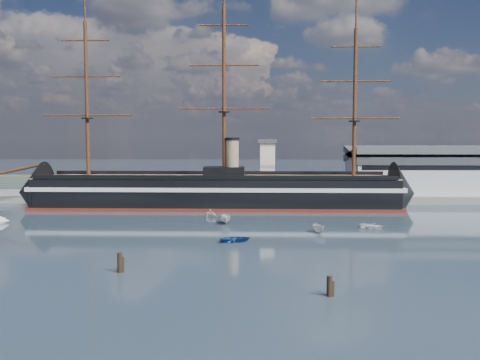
{
  "coord_description": "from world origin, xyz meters",
  "views": [
    {
      "loc": [
        -0.87,
        -72.24,
        17.76
      ],
      "look_at": [
        -3.51,
        35.0,
        9.0
      ],
      "focal_mm": 40.0,
      "sensor_mm": 36.0,
      "label": 1
    }
  ],
  "objects": [
    {
      "name": "quay_tower",
      "position": [
        3.0,
        73.0,
        9.75
      ],
      "size": [
        5.0,
        5.0,
        15.0
      ],
      "color": "silver",
      "rests_on": "ground"
    },
    {
      "name": "ground",
      "position": [
        0.0,
        40.0,
        0.0
      ],
      "size": [
        600.0,
        600.0,
        0.0
      ],
      "primitive_type": "plane",
      "color": "#20303E",
      "rests_on": "ground"
    },
    {
      "name": "motorboat_a",
      "position": [
        -6.42,
        35.4,
        0.0
      ],
      "size": [
        5.98,
        2.55,
        2.34
      ],
      "primitive_type": "imported",
      "rotation": [
        0.0,
        0.0,
        0.07
      ],
      "color": "silver",
      "rests_on": "ground"
    },
    {
      "name": "motorboat_e",
      "position": [
        22.19,
        30.12,
        0.0
      ],
      "size": [
        3.1,
        3.2,
        1.49
      ],
      "primitive_type": "imported",
      "rotation": [
        0.0,
        0.0,
        0.82
      ],
      "color": "white",
      "rests_on": "ground"
    },
    {
      "name": "warship",
      "position": [
        -11.79,
        60.0,
        4.04
      ],
      "size": [
        112.95,
        17.06,
        53.94
      ],
      "rotation": [
        0.0,
        0.0,
        -0.01
      ],
      "color": "black",
      "rests_on": "ground"
    },
    {
      "name": "quay",
      "position": [
        10.0,
        76.0,
        0.0
      ],
      "size": [
        180.0,
        18.0,
        2.0
      ],
      "primitive_type": "cube",
      "color": "slate",
      "rests_on": "ground"
    },
    {
      "name": "motorboat_b",
      "position": [
        -3.83,
        16.7,
        0.0
      ],
      "size": [
        2.08,
        3.43,
        1.49
      ],
      "primitive_type": "imported",
      "rotation": [
        0.0,
        0.0,
        1.84
      ],
      "color": "navy",
      "rests_on": "ground"
    },
    {
      "name": "motorboat_d",
      "position": [
        -10.18,
        44.2,
        0.0
      ],
      "size": [
        5.63,
        5.39,
        2.0
      ],
      "primitive_type": "imported",
      "rotation": [
        0.0,
        0.0,
        0.73
      ],
      "color": "silver",
      "rests_on": "ground"
    },
    {
      "name": "warehouse",
      "position": [
        58.0,
        80.0,
        7.98
      ],
      "size": [
        63.0,
        21.0,
        11.6
      ],
      "color": "#B7BABC",
      "rests_on": "ground"
    },
    {
      "name": "piling_near_mid",
      "position": [
        7.64,
        -13.85,
        0.0
      ],
      "size": [
        0.64,
        0.64,
        3.01
      ],
      "primitive_type": "cylinder",
      "color": "black",
      "rests_on": "ground"
    },
    {
      "name": "piling_near_left",
      "position": [
        -18.3,
        -3.95,
        0.0
      ],
      "size": [
        0.64,
        0.64,
        3.33
      ],
      "primitive_type": "cylinder",
      "color": "black",
      "rests_on": "ground"
    },
    {
      "name": "motorboat_c",
      "position": [
        11.24,
        25.42,
        0.0
      ],
      "size": [
        5.38,
        2.98,
        2.03
      ],
      "primitive_type": "imported",
      "rotation": [
        0.0,
        0.0,
        0.23
      ],
      "color": "silver",
      "rests_on": "ground"
    }
  ]
}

